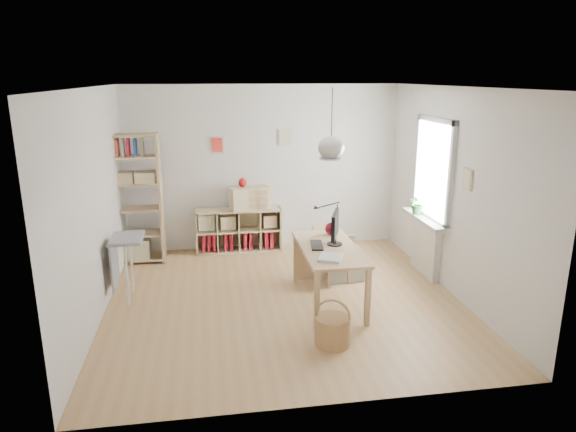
{
  "coord_description": "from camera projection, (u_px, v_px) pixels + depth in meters",
  "views": [
    {
      "loc": [
        -0.92,
        -6.1,
        2.84
      ],
      "look_at": [
        0.1,
        0.3,
        1.05
      ],
      "focal_mm": 32.0,
      "sensor_mm": 36.0,
      "label": 1
    }
  ],
  "objects": [
    {
      "name": "monitor",
      "position": [
        335.0,
        227.0,
        6.46
      ],
      "size": [
        0.21,
        0.47,
        0.43
      ],
      "rotation": [
        0.0,
        0.0,
        -0.35
      ],
      "color": "black",
      "rests_on": "desk"
    },
    {
      "name": "red_vase",
      "position": [
        242.0,
        183.0,
        8.28
      ],
      "size": [
        0.13,
        0.13,
        0.15
      ],
      "primitive_type": "ellipsoid",
      "color": "maroon",
      "rests_on": "drawer_chest"
    },
    {
      "name": "keyboard",
      "position": [
        317.0,
        245.0,
        6.48
      ],
      "size": [
        0.2,
        0.41,
        0.02
      ],
      "primitive_type": "cube",
      "rotation": [
        0.0,
        0.0,
        -0.15
      ],
      "color": "black",
      "rests_on": "desk"
    },
    {
      "name": "chair",
      "position": [
        329.0,
        250.0,
        7.21
      ],
      "size": [
        0.51,
        0.51,
        0.81
      ],
      "rotation": [
        0.0,
        0.0,
        0.39
      ],
      "color": "gray",
      "rests_on": "ground"
    },
    {
      "name": "task_lamp",
      "position": [
        325.0,
        213.0,
        6.98
      ],
      "size": [
        0.38,
        0.14,
        0.4
      ],
      "color": "black",
      "rests_on": "desk"
    },
    {
      "name": "drawer_chest",
      "position": [
        250.0,
        198.0,
        8.37
      ],
      "size": [
        0.68,
        0.42,
        0.36
      ],
      "primitive_type": "cube",
      "rotation": [
        0.0,
        0.0,
        0.23
      ],
      "color": "beige",
      "rests_on": "cube_shelf"
    },
    {
      "name": "desk",
      "position": [
        329.0,
        254.0,
        6.47
      ],
      "size": [
        0.7,
        1.5,
        0.75
      ],
      "color": "tan",
      "rests_on": "ground"
    },
    {
      "name": "tall_bookshelf",
      "position": [
        134.0,
        194.0,
        7.82
      ],
      "size": [
        0.8,
        0.38,
        2.0
      ],
      "color": "tan",
      "rests_on": "ground"
    },
    {
      "name": "potted_plant",
      "position": [
        418.0,
        204.0,
        7.53
      ],
      "size": [
        0.3,
        0.27,
        0.31
      ],
      "primitive_type": "imported",
      "rotation": [
        0.0,
        0.0,
        0.12
      ],
      "color": "#215923",
      "rests_on": "windowsill"
    },
    {
      "name": "storage_chest",
      "position": [
        342.0,
        265.0,
        7.4
      ],
      "size": [
        0.57,
        0.63,
        0.57
      ],
      "rotation": [
        0.0,
        0.0,
        0.06
      ],
      "color": "beige",
      "rests_on": "ground"
    },
    {
      "name": "wicker_basket",
      "position": [
        332.0,
        330.0,
        5.55
      ],
      "size": [
        0.38,
        0.38,
        0.53
      ],
      "rotation": [
        0.0,
        0.0,
        -0.44
      ],
      "color": "olive",
      "rests_on": "ground"
    },
    {
      "name": "windowsill",
      "position": [
        425.0,
        219.0,
        7.38
      ],
      "size": [
        0.22,
        1.2,
        0.06
      ],
      "primitive_type": "cube",
      "color": "silver",
      "rests_on": "radiator"
    },
    {
      "name": "yarn_ball",
      "position": [
        331.0,
        229.0,
        6.91
      ],
      "size": [
        0.17,
        0.17,
        0.17
      ],
      "primitive_type": "sphere",
      "color": "#4C0A1A",
      "rests_on": "desk"
    },
    {
      "name": "paper_tray",
      "position": [
        330.0,
        257.0,
        6.02
      ],
      "size": [
        0.36,
        0.39,
        0.03
      ],
      "primitive_type": "cube",
      "rotation": [
        0.0,
        0.0,
        -0.38
      ],
      "color": "silver",
      "rests_on": "desk"
    },
    {
      "name": "side_table",
      "position": [
        122.0,
        251.0,
        6.55
      ],
      "size": [
        0.4,
        0.55,
        0.85
      ],
      "color": "gray",
      "rests_on": "ground"
    },
    {
      "name": "cube_shelf",
      "position": [
        237.0,
        233.0,
        8.53
      ],
      "size": [
        1.4,
        0.38,
        0.72
      ],
      "color": "beige",
      "rests_on": "ground"
    },
    {
      "name": "radiator",
      "position": [
        426.0,
        247.0,
        7.5
      ],
      "size": [
        0.1,
        0.8,
        0.8
      ],
      "primitive_type": "cube",
      "color": "silver",
      "rests_on": "ground"
    },
    {
      "name": "room_shell",
      "position": [
        331.0,
        148.0,
        6.11
      ],
      "size": [
        4.5,
        4.5,
        4.5
      ],
      "color": "white",
      "rests_on": "ground"
    },
    {
      "name": "window_unit",
      "position": [
        434.0,
        170.0,
        7.2
      ],
      "size": [
        0.07,
        1.16,
        1.46
      ],
      "color": "white",
      "rests_on": "ground"
    },
    {
      "name": "ground",
      "position": [
        284.0,
        300.0,
        6.7
      ],
      "size": [
        4.5,
        4.5,
        0.0
      ],
      "primitive_type": "plane",
      "color": "tan",
      "rests_on": "ground"
    }
  ]
}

